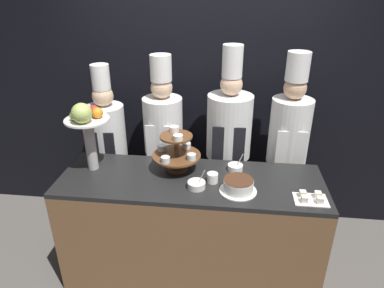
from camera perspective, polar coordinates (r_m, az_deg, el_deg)
The scene contains 13 objects.
wall_back at distance 3.35m, azimuth 1.70°, elevation 9.45°, with size 10.00×0.06×2.80m.
buffet_counter at distance 2.92m, azimuth -0.23°, elevation -13.80°, with size 2.04×0.67×0.95m.
tiered_stand at distance 2.69m, azimuth -2.61°, elevation -1.16°, with size 0.39×0.39×0.34m.
fruit_pedestal at distance 2.72m, azimuth -17.21°, elevation 3.32°, with size 0.34×0.34×0.58m.
cake_round at distance 2.50m, azimuth 7.71°, elevation -6.88°, with size 0.27×0.27×0.10m.
cup_white at distance 2.59m, azimuth 3.44°, elevation -5.64°, with size 0.08×0.08×0.07m.
cake_square_tray at distance 2.54m, azimuth 19.21°, elevation -8.50°, with size 0.23×0.16×0.05m.
serving_bowl_near at distance 2.53m, azimuth 0.75°, elevation -6.80°, with size 0.13×0.13×0.15m.
serving_bowl_far at distance 2.77m, azimuth 7.22°, elevation -3.88°, with size 0.12×0.12×0.15m.
chef_left at distance 3.36m, azimuth -13.77°, elevation -0.11°, with size 0.35×0.35×1.68m.
chef_center_left at distance 3.19m, azimuth -4.75°, elevation 0.54°, with size 0.35×0.35×1.78m.
chef_center_right at distance 3.13m, azimuth 6.08°, elevation 0.21°, with size 0.40×0.40×1.87m.
chef_right at distance 3.17m, azimuth 15.63°, elevation -0.12°, with size 0.35×0.35×1.83m.
Camera 1 is at (0.27, -1.91, 2.33)m, focal length 32.00 mm.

